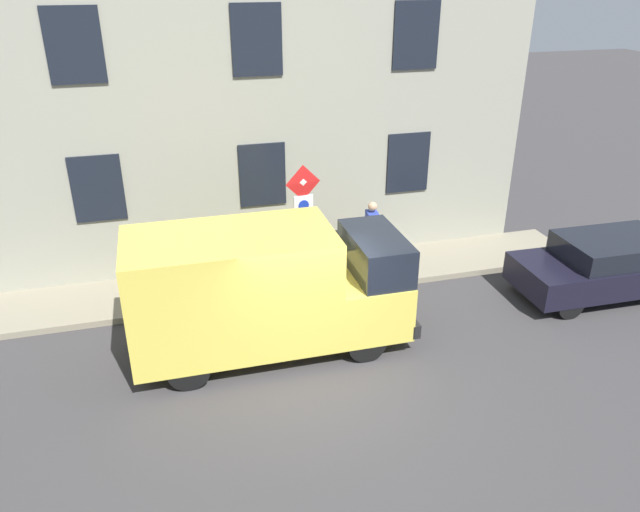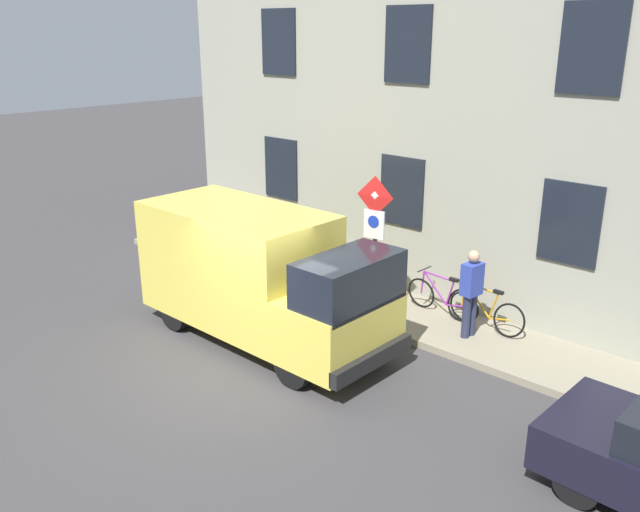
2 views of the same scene
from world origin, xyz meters
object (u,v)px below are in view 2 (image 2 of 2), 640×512
at_px(sign_post_stacked, 375,229).
at_px(bicycle_orange, 485,311).
at_px(pedestrian, 471,291).
at_px(delivery_van, 259,274).
at_px(litter_bin, 322,279).
at_px(bicycle_purple, 442,298).

bearing_deg(sign_post_stacked, bicycle_orange, -58.82).
bearing_deg(pedestrian, bicycle_orange, -88.73).
bearing_deg(bicycle_orange, delivery_van, 46.34).
relative_size(bicycle_orange, litter_bin, 1.91).
relative_size(sign_post_stacked, bicycle_orange, 1.65).
xyz_separation_m(delivery_van, pedestrian, (2.54, -3.08, -0.26)).
bearing_deg(litter_bin, bicycle_orange, -73.46).
xyz_separation_m(sign_post_stacked, bicycle_orange, (1.14, -1.88, -1.54)).
xyz_separation_m(pedestrian, litter_bin, (-0.49, 3.32, -0.48)).
bearing_deg(sign_post_stacked, litter_bin, 84.68).
height_order(sign_post_stacked, litter_bin, sign_post_stacked).
distance_m(sign_post_stacked, pedestrian, 2.17).
bearing_deg(bicycle_purple, litter_bin, 24.64).
xyz_separation_m(delivery_van, bicycle_purple, (3.05, -2.15, -0.82)).
bearing_deg(delivery_van, litter_bin, 97.08).
distance_m(bicycle_orange, pedestrian, 0.76).
bearing_deg(bicycle_orange, litter_bin, 18.58).
distance_m(delivery_van, litter_bin, 2.19).
xyz_separation_m(bicycle_orange, bicycle_purple, (-0.00, 0.97, 0.00)).
distance_m(sign_post_stacked, litter_bin, 2.09).
distance_m(bicycle_purple, litter_bin, 2.60).
relative_size(sign_post_stacked, delivery_van, 0.53).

